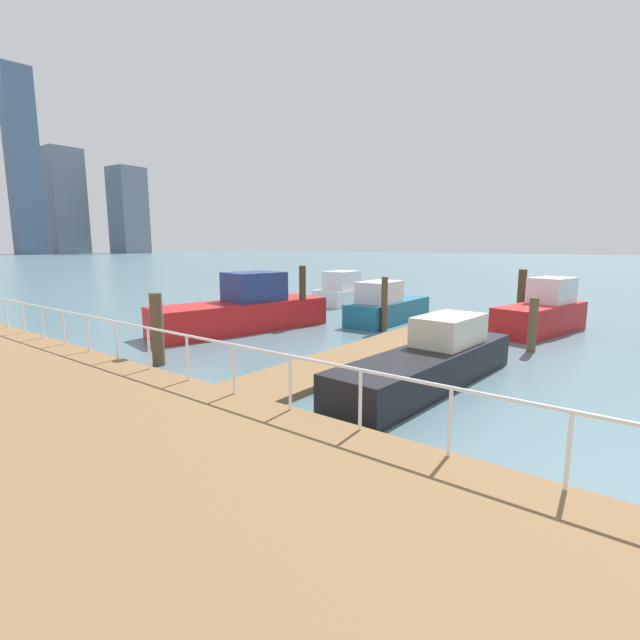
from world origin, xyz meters
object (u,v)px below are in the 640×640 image
(moored_boat_1, at_px, (345,292))
(moored_boat_4, at_px, (542,313))
(moored_boat_5, at_px, (387,307))
(moored_boat_3, at_px, (432,361))
(moored_boat_2, at_px, (244,310))

(moored_boat_1, distance_m, moored_boat_4, 11.35)
(moored_boat_5, bearing_deg, moored_boat_4, -74.25)
(moored_boat_5, bearing_deg, moored_boat_1, 51.50)
(moored_boat_4, bearing_deg, moored_boat_3, 176.41)
(moored_boat_4, xyz_separation_m, moored_boat_5, (-1.72, 6.09, -0.08))
(moored_boat_3, bearing_deg, moored_boat_2, 76.66)
(moored_boat_1, xyz_separation_m, moored_boat_4, (-2.29, -11.12, 0.06))
(moored_boat_2, xyz_separation_m, moored_boat_5, (5.20, -3.68, -0.11))
(moored_boat_4, height_order, moored_boat_5, moored_boat_4)
(moored_boat_2, bearing_deg, moored_boat_4, -54.72)
(moored_boat_1, relative_size, moored_boat_3, 0.63)
(moored_boat_1, height_order, moored_boat_5, moored_boat_1)
(moored_boat_1, xyz_separation_m, moored_boat_2, (-9.20, -1.35, 0.09))
(moored_boat_4, relative_size, moored_boat_5, 0.99)
(moored_boat_3, relative_size, moored_boat_5, 1.34)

